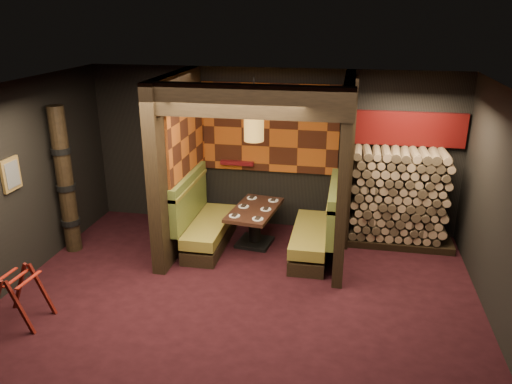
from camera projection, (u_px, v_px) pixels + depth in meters
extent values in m
cube|color=black|center=(238.00, 304.00, 6.78)|extent=(6.50, 5.50, 0.02)
cube|color=black|center=(235.00, 92.00, 5.79)|extent=(6.50, 5.50, 0.02)
cube|color=black|center=(271.00, 150.00, 8.83)|extent=(6.50, 0.02, 2.85)
cube|color=black|center=(155.00, 340.00, 3.74)|extent=(6.50, 0.02, 2.85)
cube|color=black|center=(6.00, 190.00, 6.86)|extent=(0.02, 5.50, 2.85)
cube|color=black|center=(178.00, 163.00, 8.04)|extent=(0.20, 2.20, 2.85)
cube|color=black|center=(344.00, 172.00, 7.62)|extent=(0.15, 2.10, 2.85)
cube|color=black|center=(246.00, 101.00, 6.52)|extent=(2.85, 0.18, 0.44)
cube|color=#A44A16|center=(270.00, 128.00, 8.65)|extent=(2.40, 0.06, 1.55)
cube|color=#A44A16|center=(187.00, 135.00, 8.04)|extent=(0.04, 1.85, 1.45)
cube|color=#5A0E13|center=(237.00, 163.00, 8.92)|extent=(0.60, 0.12, 0.07)
cube|color=black|center=(210.00, 240.00, 8.41)|extent=(0.55, 1.60, 0.22)
cube|color=olive|center=(210.00, 226.00, 8.32)|extent=(0.55, 1.60, 0.18)
cube|color=#596228|center=(189.00, 203.00, 8.25)|extent=(0.12, 1.60, 0.78)
cube|color=olive|center=(188.00, 183.00, 8.13)|extent=(0.15, 1.60, 0.06)
cube|color=black|center=(310.00, 248.00, 8.11)|extent=(0.55, 1.60, 0.22)
cube|color=olive|center=(310.00, 234.00, 8.03)|extent=(0.55, 1.60, 0.18)
cube|color=#596228|center=(333.00, 213.00, 7.84)|extent=(0.12, 1.60, 0.78)
cube|color=olive|center=(334.00, 192.00, 7.71)|extent=(0.15, 1.60, 0.06)
cube|color=black|center=(255.00, 242.00, 8.50)|extent=(0.62, 0.62, 0.06)
cylinder|color=black|center=(255.00, 228.00, 8.40)|extent=(0.20, 0.20, 0.60)
cube|color=#331B13|center=(255.00, 210.00, 8.29)|extent=(0.84, 1.32, 0.06)
cylinder|color=white|center=(235.00, 216.00, 7.96)|extent=(0.18, 0.18, 0.01)
cube|color=black|center=(235.00, 215.00, 7.95)|extent=(0.08, 0.12, 0.02)
cylinder|color=white|center=(258.00, 219.00, 7.84)|extent=(0.18, 0.18, 0.01)
cube|color=black|center=(258.00, 218.00, 7.84)|extent=(0.08, 0.12, 0.02)
cylinder|color=white|center=(244.00, 206.00, 8.34)|extent=(0.18, 0.18, 0.01)
cube|color=black|center=(244.00, 206.00, 8.33)|extent=(0.08, 0.12, 0.02)
cylinder|color=white|center=(266.00, 209.00, 8.22)|extent=(0.18, 0.18, 0.01)
cube|color=black|center=(266.00, 208.00, 8.21)|extent=(0.08, 0.12, 0.02)
cylinder|color=white|center=(252.00, 198.00, 8.72)|extent=(0.18, 0.18, 0.01)
cube|color=black|center=(252.00, 197.00, 8.71)|extent=(0.08, 0.12, 0.02)
cylinder|color=white|center=(273.00, 200.00, 8.60)|extent=(0.18, 0.18, 0.01)
cube|color=black|center=(273.00, 200.00, 8.59)|extent=(0.08, 0.12, 0.02)
cylinder|color=olive|center=(254.00, 127.00, 7.76)|extent=(0.31, 0.31, 0.45)
sphere|color=#FFC672|center=(254.00, 127.00, 7.76)|extent=(0.18, 0.18, 0.18)
cylinder|color=black|center=(254.00, 93.00, 7.58)|extent=(0.02, 0.02, 0.58)
cube|color=olive|center=(11.00, 174.00, 6.88)|extent=(0.04, 0.36, 0.46)
cube|color=#3F3F3F|center=(12.00, 174.00, 6.87)|extent=(0.01, 0.27, 0.36)
cube|color=#430C08|center=(20.00, 309.00, 6.07)|extent=(0.33, 0.06, 0.75)
cube|color=#430C08|center=(20.00, 287.00, 6.55)|extent=(0.33, 0.06, 0.75)
cube|color=#430C08|center=(43.00, 290.00, 6.47)|extent=(0.33, 0.06, 0.75)
cube|color=maroon|center=(4.00, 277.00, 6.25)|extent=(0.07, 0.46, 0.01)
cube|color=maroon|center=(16.00, 278.00, 6.21)|extent=(0.07, 0.46, 0.01)
cube|color=maroon|center=(29.00, 280.00, 6.17)|extent=(0.07, 0.46, 0.01)
cylinder|color=black|center=(65.00, 181.00, 7.91)|extent=(0.26, 0.26, 2.40)
cylinder|color=black|center=(71.00, 221.00, 8.15)|extent=(0.31, 0.31, 0.09)
cylinder|color=black|center=(66.00, 187.00, 7.95)|extent=(0.31, 0.31, 0.09)
cylinder|color=black|center=(61.00, 151.00, 7.74)|extent=(0.31, 0.31, 0.09)
cube|color=black|center=(399.00, 240.00, 8.52)|extent=(1.73, 0.70, 0.12)
cube|color=brown|center=(403.00, 195.00, 8.24)|extent=(1.73, 0.70, 1.52)
cube|color=maroon|center=(408.00, 129.00, 8.19)|extent=(1.83, 0.10, 0.56)
cube|color=black|center=(350.00, 167.00, 7.85)|extent=(0.08, 0.08, 2.85)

